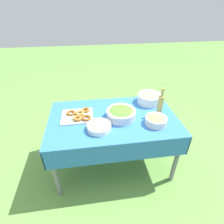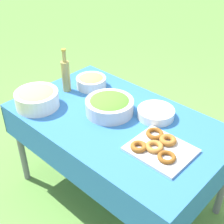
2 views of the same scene
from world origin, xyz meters
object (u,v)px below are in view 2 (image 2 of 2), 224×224
at_px(salad_bowl, 110,105).
at_px(fruit_bowl, 91,81).
at_px(plate_stack, 156,113).
at_px(pasta_bowl, 37,98).
at_px(olive_oil_bottle, 66,75).
at_px(donut_platter, 159,147).

relative_size(salad_bowl, fruit_bowl, 1.42).
bearing_deg(fruit_bowl, salad_bowl, -25.01).
bearing_deg(salad_bowl, plate_stack, 33.60).
height_order(salad_bowl, plate_stack, salad_bowl).
relative_size(salad_bowl, plate_stack, 1.32).
xyz_separation_m(salad_bowl, pasta_bowl, (-0.42, -0.29, 0.01)).
bearing_deg(plate_stack, olive_oil_bottle, -166.18).
height_order(pasta_bowl, fruit_bowl, pasta_bowl).
distance_m(salad_bowl, donut_platter, 0.49).
bearing_deg(fruit_bowl, pasta_bowl, -99.21).
xyz_separation_m(pasta_bowl, plate_stack, (0.69, 0.46, -0.04)).
bearing_deg(salad_bowl, fruit_bowl, 154.99).
height_order(olive_oil_bottle, fruit_bowl, olive_oil_bottle).
distance_m(salad_bowl, plate_stack, 0.32).
bearing_deg(fruit_bowl, donut_platter, -16.72).
xyz_separation_m(olive_oil_bottle, fruit_bowl, (0.10, 0.16, -0.08)).
bearing_deg(donut_platter, pasta_bowl, -167.23).
relative_size(pasta_bowl, plate_stack, 1.22).
bearing_deg(pasta_bowl, donut_platter, 12.77).
xyz_separation_m(plate_stack, olive_oil_bottle, (-0.71, -0.17, 0.10)).
bearing_deg(pasta_bowl, plate_stack, 33.99).
bearing_deg(pasta_bowl, salad_bowl, 34.22).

